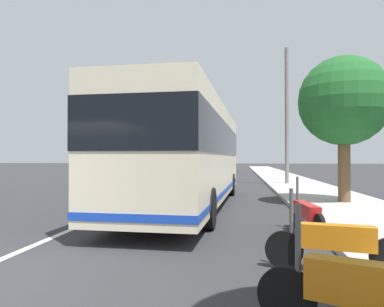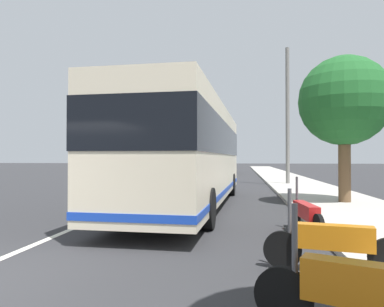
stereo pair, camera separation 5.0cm
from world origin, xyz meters
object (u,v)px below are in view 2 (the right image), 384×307
Objects in this scene: motorcycle_nearest_curb at (306,215)px; car_behind_bus at (226,167)px; roadside_tree_mid_block at (344,102)px; motorcycle_far_end at (368,294)px; car_far_distant at (171,170)px; motorcycle_angled at (333,243)px; utility_pole at (288,116)px; coach_bus at (191,151)px.

car_behind_bus is (32.07, 3.06, 0.25)m from motorcycle_nearest_curb.
car_behind_bus is at bearing 11.29° from roadside_tree_mid_block.
car_far_distant is at bearing -52.00° from motorcycle_far_end.
motorcycle_angled is at bearing 172.97° from motorcycle_nearest_curb.
motorcycle_far_end reaches higher than motorcycle_angled.
motorcycle_angled is at bearing -72.41° from motorcycle_far_end.
motorcycle_angled is 8.90m from roadside_tree_mid_block.
roadside_tree_mid_block reaches higher than motorcycle_nearest_curb.
roadside_tree_mid_block is at bearing -168.96° from car_behind_bus.
car_far_distant is at bearing 30.15° from roadside_tree_mid_block.
utility_pole is at bearing 55.12° from car_far_distant.
car_far_distant is at bearing 50.91° from utility_pole.
coach_bus is 6.13× the size of motorcycle_far_end.
motorcycle_far_end is 1.00× the size of motorcycle_angled.
coach_bus is at bearing 99.63° from roadside_tree_mid_block.
roadside_tree_mid_block reaches higher than coach_bus.
motorcycle_far_end is 4.68m from motorcycle_nearest_curb.
motorcycle_angled is at bearing 20.75° from car_far_distant.
utility_pole reaches higher than motorcycle_far_end.
motorcycle_far_end is at bearing 171.03° from motorcycle_nearest_curb.
car_far_distant is (24.46, 7.26, 0.23)m from motorcycle_angled.
car_far_distant is at bearing 12.68° from motorcycle_nearest_curb.
roadside_tree_mid_block is at bearing -77.81° from coach_bus.
car_far_distant is 0.49× the size of utility_pole.
coach_bus is 2.79× the size of car_behind_bus.
utility_pole is at bearing -165.62° from car_behind_bus.
motorcycle_nearest_curb is 32.22m from car_behind_bus.
car_far_distant is 19.35m from roadside_tree_mid_block.
car_behind_bus is (10.19, -4.26, 0.03)m from car_far_distant.
car_behind_bus is 27.41m from roadside_tree_mid_block.
coach_bus is 2.96× the size of car_far_distant.
car_far_distant is 0.78× the size of roadside_tree_mid_block.
motorcycle_nearest_curb is at bearing -70.04° from motorcycle_far_end.
car_far_distant is at bearing 15.99° from coach_bus.
motorcycle_nearest_curb is 0.44× the size of roadside_tree_mid_block.
motorcycle_nearest_curb is (2.57, -0.05, 0.01)m from motorcycle_angled.
motorcycle_far_end is 19.87m from utility_pole.
car_behind_bus reaches higher than motorcycle_nearest_curb.
motorcycle_nearest_curb is 0.57× the size of car_far_distant.
coach_bus reaches higher than motorcycle_far_end.
car_far_distant is 11.88m from utility_pole.
motorcycle_far_end is 2.11m from motorcycle_angled.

